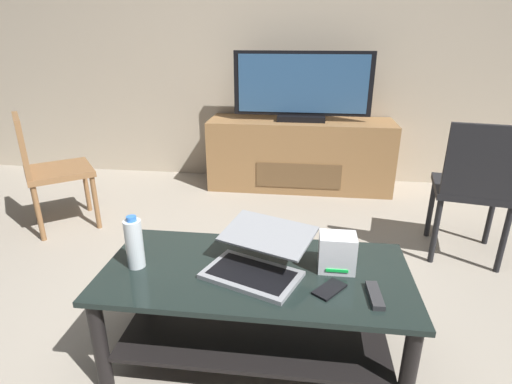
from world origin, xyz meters
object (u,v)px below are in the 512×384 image
Objects in this scene: media_cabinet at (300,154)px; tv_remote at (375,295)px; television at (302,88)px; side_chair at (46,166)px; coffee_table at (256,298)px; water_bottle_near at (134,243)px; dining_chair at (475,184)px; laptop at (258,258)px; cell_phone at (330,289)px; router_box at (337,252)px.

media_cabinet reaches higher than tv_remote.
side_chair is (-1.80, -1.09, -0.44)m from television.
water_bottle_near is at bearing -176.45° from coffee_table.
media_cabinet is at bearing 95.17° from tv_remote.
water_bottle_near is (1.17, -1.17, 0.08)m from side_chair.
television is at bearing 132.41° from dining_chair.
laptop is 0.47m from tv_remote.
coffee_table is 0.35m from cell_phone.
coffee_table is at bearing -34.23° from side_chair.
water_bottle_near is at bearing -44.96° from side_chair.
media_cabinet is 2.37m from water_bottle_near.
cell_phone is at bearing -5.43° from water_bottle_near.
side_chair is at bearing 146.58° from tv_remote.
side_chair is at bearing -148.95° from television.
water_bottle_near is (-0.64, -2.25, -0.36)m from television.
media_cabinet is 11.97× the size of cell_phone.
water_bottle_near is at bearing -148.46° from dining_chair.
dining_chair is at bearing 88.43° from cell_phone.
cell_phone is at bearing -101.68° from router_box.
television reaches higher than water_bottle_near.
laptop is 0.51m from water_bottle_near.
dining_chair is at bearing -2.12° from side_chair.
water_bottle_near is at bearing -105.77° from television.
laptop is 2.10× the size of water_bottle_near.
television is 2.38m from cell_phone.
laptop reaches higher than tv_remote.
coffee_table is 1.05× the size of television.
laptop is 3.45× the size of cell_phone.
media_cabinet reaches higher than cell_phone.
water_bottle_near is (-1.72, -1.06, 0.05)m from dining_chair.
coffee_table is 7.96× the size of tv_remote.
side_chair is 3.72× the size of water_bottle_near.
coffee_table is 2.02m from side_chair.
coffee_table is at bearing -171.59° from router_box.
laptop is at bearing -34.07° from side_chair.
tv_remote is at bearing -15.91° from coffee_table.
coffee_table is at bearing -93.45° from media_cabinet.
laptop is (1.68, -1.14, 0.03)m from side_chair.
television reaches higher than tv_remote.
router_box is at bearing -84.85° from television.
coffee_table is at bearing 161.40° from tv_remote.
side_chair reaches higher than laptop.
television is 1.41× the size of side_chair.
media_cabinet is 3.47× the size of laptop.
media_cabinet is 1.96× the size of side_chair.
router_box reaches higher than cell_phone.
television is at bearing 95.15° from router_box.
dining_chair reaches higher than side_chair.
router_box is at bearing -84.90° from media_cabinet.
coffee_table is 1.61m from dining_chair.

